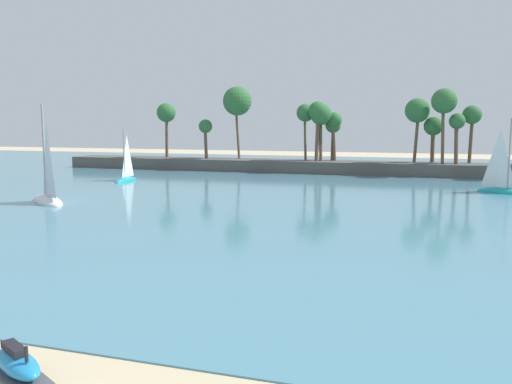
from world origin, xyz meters
TOP-DOWN VIEW (x-y plane):
  - sea at (0.00, 58.19)m, footprint 220.00×103.71m
  - palm_headland at (-0.57, 70.19)m, footprint 92.93×6.69m
  - watercraft_on_trailer at (-1.36, 4.19)m, footprint 2.76×2.11m
  - sailboat_near_shore at (17.22, 52.52)m, footprint 5.84×4.31m
  - sailboat_mid_bay at (-26.53, 51.08)m, footprint 1.80×5.08m
  - sailboat_toward_headland at (-23.43, 32.64)m, footprint 6.50×5.49m

SIDE VIEW (x-z plane):
  - sea at x=0.00m, z-range 0.00..0.06m
  - watercraft_on_trailer at x=-1.36m, z-range -0.12..1.16m
  - sailboat_mid_bay at x=-26.53m, z-range -2.91..4.34m
  - sailboat_near_shore at x=17.22m, z-range -3.35..4.97m
  - sailboat_toward_headland at x=-23.43m, z-range -3.86..5.71m
  - palm_headland at x=-0.57m, z-range -3.21..9.80m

